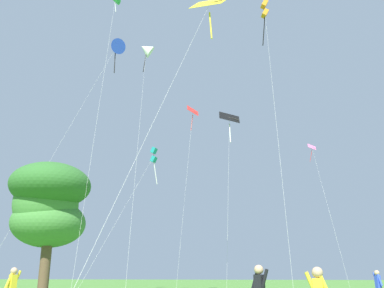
{
  "coord_description": "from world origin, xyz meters",
  "views": [
    {
      "loc": [
        1.06,
        -4.41,
        1.45
      ],
      "look_at": [
        -8.66,
        29.98,
        12.65
      ],
      "focal_mm": 39.62,
      "sensor_mm": 36.0,
      "label": 1
    }
  ],
  "objects_px": {
    "kite_teal_box": "(154,156)",
    "kite_black_large": "(229,123)",
    "kite_pink_low": "(314,157)",
    "kite_orange_box": "(265,12)",
    "kite_yellow_diamond": "(208,11)",
    "kite_blue_delta": "(116,47)",
    "kite_red_high": "(192,118)",
    "tree_right_cluster": "(48,204)",
    "kite_green_small": "(115,0)",
    "kite_white_distant": "(146,50)",
    "person_in_red_shirt": "(12,288)",
    "person_far_back": "(378,286)"
  },
  "relations": [
    {
      "from": "kite_teal_box",
      "to": "kite_blue_delta",
      "type": "bearing_deg",
      "value": 167.85
    },
    {
      "from": "person_far_back",
      "to": "kite_pink_low",
      "type": "bearing_deg",
      "value": 95.26
    },
    {
      "from": "kite_yellow_diamond",
      "to": "tree_right_cluster",
      "type": "relative_size",
      "value": 1.9
    },
    {
      "from": "kite_pink_low",
      "to": "kite_orange_box",
      "type": "xyz_separation_m",
      "value": [
        -2.95,
        -14.48,
        8.12
      ]
    },
    {
      "from": "tree_right_cluster",
      "to": "person_in_red_shirt",
      "type": "bearing_deg",
      "value": -58.42
    },
    {
      "from": "kite_blue_delta",
      "to": "kite_red_high",
      "type": "distance_m",
      "value": 11.2
    },
    {
      "from": "kite_black_large",
      "to": "person_in_red_shirt",
      "type": "height_order",
      "value": "kite_black_large"
    },
    {
      "from": "kite_blue_delta",
      "to": "kite_white_distant",
      "type": "distance_m",
      "value": 5.25
    },
    {
      "from": "kite_orange_box",
      "to": "person_in_red_shirt",
      "type": "bearing_deg",
      "value": -116.4
    },
    {
      "from": "kite_orange_box",
      "to": "kite_red_high",
      "type": "distance_m",
      "value": 15.37
    },
    {
      "from": "kite_blue_delta",
      "to": "kite_black_large",
      "type": "xyz_separation_m",
      "value": [
        11.61,
        2.75,
        -8.86
      ]
    },
    {
      "from": "kite_black_large",
      "to": "kite_red_high",
      "type": "relative_size",
      "value": 0.91
    },
    {
      "from": "kite_orange_box",
      "to": "kite_yellow_diamond",
      "type": "height_order",
      "value": "kite_orange_box"
    },
    {
      "from": "person_in_red_shirt",
      "to": "kite_teal_box",
      "type": "bearing_deg",
      "value": 99.03
    },
    {
      "from": "kite_yellow_diamond",
      "to": "kite_teal_box",
      "type": "bearing_deg",
      "value": 122.17
    },
    {
      "from": "kite_blue_delta",
      "to": "person_far_back",
      "type": "bearing_deg",
      "value": -33.93
    },
    {
      "from": "kite_green_small",
      "to": "kite_white_distant",
      "type": "bearing_deg",
      "value": 81.97
    },
    {
      "from": "kite_blue_delta",
      "to": "kite_black_large",
      "type": "relative_size",
      "value": 1.48
    },
    {
      "from": "kite_yellow_diamond",
      "to": "tree_right_cluster",
      "type": "height_order",
      "value": "kite_yellow_diamond"
    },
    {
      "from": "kite_teal_box",
      "to": "kite_pink_low",
      "type": "relative_size",
      "value": 0.88
    },
    {
      "from": "kite_orange_box",
      "to": "kite_blue_delta",
      "type": "bearing_deg",
      "value": 155.81
    },
    {
      "from": "kite_pink_low",
      "to": "kite_orange_box",
      "type": "distance_m",
      "value": 16.86
    },
    {
      "from": "person_far_back",
      "to": "kite_orange_box",
      "type": "bearing_deg",
      "value": 125.11
    },
    {
      "from": "kite_teal_box",
      "to": "tree_right_cluster",
      "type": "xyz_separation_m",
      "value": [
        -5.45,
        -7.57,
        -5.39
      ]
    },
    {
      "from": "kite_pink_low",
      "to": "kite_blue_delta",
      "type": "bearing_deg",
      "value": -160.07
    },
    {
      "from": "kite_blue_delta",
      "to": "person_far_back",
      "type": "height_order",
      "value": "kite_blue_delta"
    },
    {
      "from": "kite_teal_box",
      "to": "kite_yellow_diamond",
      "type": "height_order",
      "value": "kite_yellow_diamond"
    },
    {
      "from": "kite_black_large",
      "to": "tree_right_cluster",
      "type": "distance_m",
      "value": 18.99
    },
    {
      "from": "kite_white_distant",
      "to": "person_far_back",
      "type": "distance_m",
      "value": 30.3
    },
    {
      "from": "kite_teal_box",
      "to": "kite_pink_low",
      "type": "distance_m",
      "value": 16.53
    },
    {
      "from": "kite_pink_low",
      "to": "tree_right_cluster",
      "type": "xyz_separation_m",
      "value": [
        -19.78,
        -15.73,
        -6.46
      ]
    },
    {
      "from": "person_in_red_shirt",
      "to": "tree_right_cluster",
      "type": "height_order",
      "value": "tree_right_cluster"
    },
    {
      "from": "kite_blue_delta",
      "to": "kite_red_high",
      "type": "bearing_deg",
      "value": 30.64
    },
    {
      "from": "kite_orange_box",
      "to": "kite_green_small",
      "type": "height_order",
      "value": "kite_green_small"
    },
    {
      "from": "kite_orange_box",
      "to": "kite_red_high",
      "type": "bearing_deg",
      "value": 128.15
    },
    {
      "from": "kite_blue_delta",
      "to": "kite_yellow_diamond",
      "type": "xyz_separation_m",
      "value": [
        13.72,
        -14.76,
        -7.97
      ]
    },
    {
      "from": "kite_teal_box",
      "to": "kite_white_distant",
      "type": "relative_size",
      "value": 0.55
    },
    {
      "from": "kite_blue_delta",
      "to": "kite_black_large",
      "type": "height_order",
      "value": "kite_blue_delta"
    },
    {
      "from": "kite_orange_box",
      "to": "tree_right_cluster",
      "type": "height_order",
      "value": "kite_orange_box"
    },
    {
      "from": "person_in_red_shirt",
      "to": "tree_right_cluster",
      "type": "distance_m",
      "value": 18.02
    },
    {
      "from": "kite_blue_delta",
      "to": "kite_red_high",
      "type": "relative_size",
      "value": 1.35
    },
    {
      "from": "kite_teal_box",
      "to": "kite_black_large",
      "type": "height_order",
      "value": "kite_black_large"
    },
    {
      "from": "kite_pink_low",
      "to": "person_far_back",
      "type": "xyz_separation_m",
      "value": [
        1.98,
        -21.48,
        -12.07
      ]
    },
    {
      "from": "kite_blue_delta",
      "to": "kite_green_small",
      "type": "distance_m",
      "value": 8.38
    },
    {
      "from": "kite_blue_delta",
      "to": "kite_orange_box",
      "type": "height_order",
      "value": "kite_blue_delta"
    },
    {
      "from": "kite_green_small",
      "to": "kite_yellow_diamond",
      "type": "bearing_deg",
      "value": -35.4
    },
    {
      "from": "kite_red_high",
      "to": "kite_green_small",
      "type": "height_order",
      "value": "kite_green_small"
    },
    {
      "from": "kite_white_distant",
      "to": "tree_right_cluster",
      "type": "relative_size",
      "value": 2.44
    },
    {
      "from": "person_in_red_shirt",
      "to": "tree_right_cluster",
      "type": "relative_size",
      "value": 0.18
    },
    {
      "from": "kite_white_distant",
      "to": "kite_black_large",
      "type": "height_order",
      "value": "kite_white_distant"
    }
  ]
}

